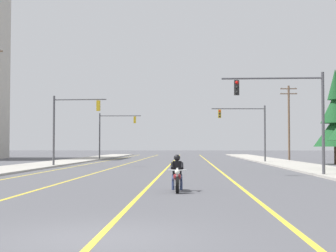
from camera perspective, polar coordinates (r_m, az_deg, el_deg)
ground_plane at (r=10.42m, az=-8.25°, el=-12.16°), size 400.00×400.00×0.00m
lane_stripe_center at (r=55.15m, az=0.44°, el=-4.11°), size 0.16×100.00×0.01m
lane_stripe_left at (r=55.47m, az=-4.15°, el=-4.09°), size 0.16×100.00×0.01m
lane_stripe_right at (r=55.17m, az=4.65°, el=-4.10°), size 0.16×100.00×0.01m
lane_stripe_far_left at (r=56.02m, az=-8.01°, el=-4.05°), size 0.16×100.00×0.01m
sidewalk_kerb_right at (r=51.07m, az=13.33°, el=-4.12°), size 4.40×110.00×0.14m
sidewalk_kerb_left at (r=51.91m, az=-12.81°, el=-4.09°), size 4.40×110.00×0.14m
motorcycle_with_rider at (r=20.43m, az=1.01°, el=-5.64°), size 0.70×2.19×1.46m
traffic_signal_near_right at (r=31.42m, az=13.65°, el=2.15°), size 6.07×0.37×6.20m
traffic_signal_near_left at (r=45.56m, az=-10.94°, el=0.68°), size 4.74×0.47×6.20m
traffic_signal_mid_right at (r=56.26m, az=8.98°, el=0.19°), size 5.86×0.61×6.20m
traffic_signal_mid_left at (r=69.09m, az=-6.25°, el=-0.28°), size 5.64×0.37×6.20m
utility_pole_right_far at (r=68.17m, az=13.27°, el=0.67°), size 2.19×0.26×9.62m
conifer_tree_right_verge_far at (r=53.00m, az=18.11°, el=0.59°), size 4.28×4.28×9.42m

